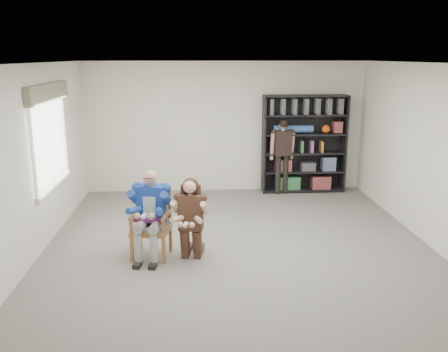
{
  "coord_description": "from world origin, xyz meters",
  "views": [
    {
      "loc": [
        -0.65,
        -6.66,
        2.9
      ],
      "look_at": [
        -0.2,
        0.6,
        1.05
      ],
      "focal_mm": 38.0,
      "sensor_mm": 36.0,
      "label": 1
    }
  ],
  "objects_px": {
    "seated_man": "(151,214)",
    "kneeling_woman": "(190,220)",
    "armchair": "(151,224)",
    "bookshelf": "(304,144)",
    "standing_man": "(282,157)"
  },
  "relations": [
    {
      "from": "bookshelf",
      "to": "standing_man",
      "type": "xyz_separation_m",
      "value": [
        -0.5,
        -0.15,
        -0.24
      ]
    },
    {
      "from": "bookshelf",
      "to": "standing_man",
      "type": "bearing_deg",
      "value": -163.27
    },
    {
      "from": "kneeling_woman",
      "to": "armchair",
      "type": "bearing_deg",
      "value": 178.18
    },
    {
      "from": "kneeling_woman",
      "to": "standing_man",
      "type": "distance_m",
      "value": 3.84
    },
    {
      "from": "bookshelf",
      "to": "standing_man",
      "type": "relative_size",
      "value": 1.3
    },
    {
      "from": "armchair",
      "to": "kneeling_woman",
      "type": "relative_size",
      "value": 0.84
    },
    {
      "from": "kneeling_woman",
      "to": "standing_man",
      "type": "height_order",
      "value": "standing_man"
    },
    {
      "from": "kneeling_woman",
      "to": "seated_man",
      "type": "bearing_deg",
      "value": 178.18
    },
    {
      "from": "armchair",
      "to": "bookshelf",
      "type": "xyz_separation_m",
      "value": [
        3.01,
        3.34,
        0.54
      ]
    },
    {
      "from": "kneeling_woman",
      "to": "bookshelf",
      "type": "distance_m",
      "value": 4.26
    },
    {
      "from": "armchair",
      "to": "standing_man",
      "type": "bearing_deg",
      "value": 61.63
    },
    {
      "from": "bookshelf",
      "to": "kneeling_woman",
      "type": "bearing_deg",
      "value": -125.1
    },
    {
      "from": "seated_man",
      "to": "kneeling_woman",
      "type": "height_order",
      "value": "seated_man"
    },
    {
      "from": "kneeling_woman",
      "to": "bookshelf",
      "type": "height_order",
      "value": "bookshelf"
    },
    {
      "from": "armchair",
      "to": "kneeling_woman",
      "type": "xyz_separation_m",
      "value": [
        0.58,
        -0.12,
        0.1
      ]
    }
  ]
}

